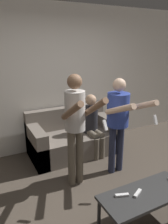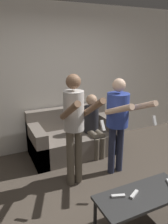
% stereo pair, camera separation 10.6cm
% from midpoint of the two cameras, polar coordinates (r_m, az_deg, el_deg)
% --- Properties ---
extents(ground_plane, '(14.00, 14.00, 0.00)m').
position_cam_midpoint_polar(ground_plane, '(3.08, 8.77, -23.42)').
color(ground_plane, '#4C4238').
extents(wall_back, '(6.40, 0.06, 2.70)m').
position_cam_midpoint_polar(wall_back, '(4.21, -6.15, 8.52)').
color(wall_back, silver).
rests_on(wall_back, ground_plane).
extents(couch, '(1.61, 0.84, 0.82)m').
position_cam_midpoint_polar(couch, '(4.16, -2.06, -6.90)').
color(couch, slate).
rests_on(couch, ground_plane).
extents(person_standing_left, '(0.40, 0.69, 1.63)m').
position_cam_midpoint_polar(person_standing_left, '(2.98, -1.45, -2.28)').
color(person_standing_left, '#6B6051').
rests_on(person_standing_left, ground_plane).
extents(person_standing_right, '(0.46, 0.78, 1.52)m').
position_cam_midpoint_polar(person_standing_right, '(3.33, 9.88, -1.17)').
color(person_standing_right, '#282D47').
rests_on(person_standing_right, ground_plane).
extents(person_seated, '(0.27, 0.51, 1.13)m').
position_cam_midpoint_polar(person_seated, '(4.01, 3.16, -2.94)').
color(person_seated, '#6B6051').
rests_on(person_seated, ground_plane).
extents(coffee_table, '(1.07, 0.45, 0.41)m').
position_cam_midpoint_polar(coffee_table, '(2.70, 16.14, -20.64)').
color(coffee_table, '#2D2D2D').
rests_on(coffee_table, ground_plane).
extents(remote_mid, '(0.15, 0.10, 0.02)m').
position_cam_midpoint_polar(remote_mid, '(2.63, 14.18, -20.11)').
color(remote_mid, white).
rests_on(remote_mid, coffee_table).
extents(remote_far, '(0.15, 0.08, 0.02)m').
position_cam_midpoint_polar(remote_far, '(2.58, 10.18, -20.77)').
color(remote_far, white).
rests_on(remote_far, coffee_table).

